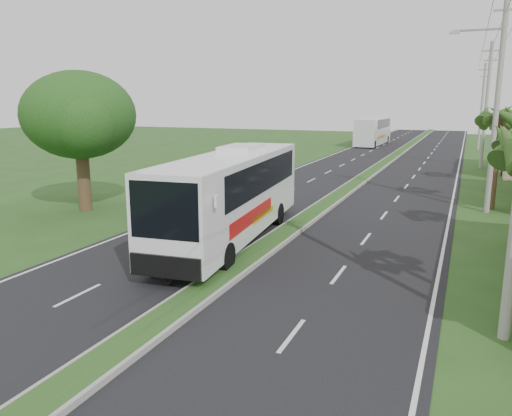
% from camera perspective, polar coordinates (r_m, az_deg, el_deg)
% --- Properties ---
extents(ground, '(180.00, 180.00, 0.00)m').
position_cam_1_polar(ground, '(14.63, -9.26, -11.87)').
color(ground, '#27481A').
rests_on(ground, ground).
extents(road_asphalt, '(14.00, 160.00, 0.02)m').
position_cam_1_polar(road_asphalt, '(32.62, 9.69, 1.50)').
color(road_asphalt, black).
rests_on(road_asphalt, ground).
extents(median_strip, '(1.20, 160.00, 0.18)m').
position_cam_1_polar(median_strip, '(32.60, 9.70, 1.66)').
color(median_strip, gray).
rests_on(median_strip, ground).
extents(lane_edge_left, '(0.12, 160.00, 0.01)m').
position_cam_1_polar(lane_edge_left, '(34.73, -1.13, 2.29)').
color(lane_edge_left, silver).
rests_on(lane_edge_left, ground).
extents(lane_edge_right, '(0.12, 160.00, 0.01)m').
position_cam_1_polar(lane_edge_right, '(31.81, 21.50, 0.53)').
color(lane_edge_right, silver).
rests_on(lane_edge_right, ground).
extents(palm_verge_c, '(2.40, 2.40, 5.85)m').
position_cam_1_polar(palm_verge_c, '(30.30, 26.21, 9.38)').
color(palm_verge_c, '#473321').
rests_on(palm_verge_c, ground).
extents(palm_verge_d, '(2.40, 2.40, 5.25)m').
position_cam_1_polar(palm_verge_d, '(39.33, 26.23, 8.88)').
color(palm_verge_d, '#473321').
rests_on(palm_verge_d, ground).
extents(shade_tree, '(6.30, 6.00, 7.54)m').
position_cam_1_polar(shade_tree, '(28.78, -19.68, 9.65)').
color(shade_tree, '#473321').
rests_on(shade_tree, ground).
extents(utility_pole_b, '(3.20, 0.28, 12.00)m').
position_cam_1_polar(utility_pole_b, '(29.28, 25.86, 11.59)').
color(utility_pole_b, gray).
rests_on(utility_pole_b, ground).
extents(utility_pole_c, '(1.60, 0.28, 11.00)m').
position_cam_1_polar(utility_pole_c, '(49.27, 24.83, 10.72)').
color(utility_pole_c, gray).
rests_on(utility_pole_c, ground).
extents(utility_pole_d, '(1.60, 0.28, 10.50)m').
position_cam_1_polar(utility_pole_d, '(69.26, 24.40, 10.63)').
color(utility_pole_d, gray).
rests_on(utility_pole_d, ground).
extents(coach_bus_main, '(3.83, 12.61, 4.01)m').
position_cam_1_polar(coach_bus_main, '(21.27, -2.68, 2.06)').
color(coach_bus_main, white).
rests_on(coach_bus_main, ground).
extents(coach_bus_far, '(2.94, 12.51, 3.63)m').
position_cam_1_polar(coach_bus_far, '(71.68, 13.26, 8.69)').
color(coach_bus_far, silver).
rests_on(coach_bus_far, ground).
extents(motorcyclist, '(1.60, 1.02, 2.46)m').
position_cam_1_polar(motorcyclist, '(16.84, -11.23, -5.18)').
color(motorcyclist, black).
rests_on(motorcyclist, ground).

